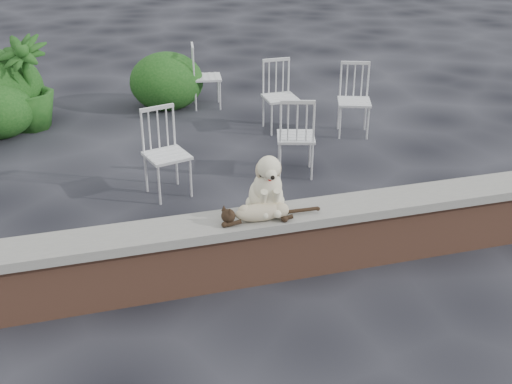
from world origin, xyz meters
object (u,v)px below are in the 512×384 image
object	(u,v)px
chair_e	(207,76)
potted_plant_b	(26,84)
dog	(266,181)
chair_a	(167,154)
chair_d	(354,100)
chair_c	(296,135)
chair_b	(280,96)
cat	(262,211)

from	to	relation	value
chair_e	potted_plant_b	bearing A→B (deg)	103.71
dog	chair_a	distance (m)	1.84
dog	chair_e	xyz separation A→B (m)	(0.47, 4.53, -0.38)
chair_e	chair_d	bearing A→B (deg)	-127.69
chair_d	chair_c	distance (m)	1.53
chair_d	chair_c	bearing A→B (deg)	-119.35
dog	chair_b	xyz separation A→B (m)	(1.20, 3.28, -0.38)
chair_e	potted_plant_b	xyz separation A→B (m)	(-2.51, -0.23, 0.15)
dog	chair_e	size ratio (longest dim) A/B	0.58
chair_e	chair_a	bearing A→B (deg)	168.42
chair_d	dog	bearing A→B (deg)	-106.09
chair_d	chair_c	size ratio (longest dim) A/B	1.00
chair_a	dog	bearing A→B (deg)	-86.43
chair_b	chair_e	size ratio (longest dim) A/B	1.00
cat	potted_plant_b	xyz separation A→B (m)	(-1.96, 4.46, -0.04)
cat	chair_b	distance (m)	3.67
chair_a	potted_plant_b	size ratio (longest dim) A/B	0.76
dog	chair_e	distance (m)	4.57
chair_a	chair_d	bearing A→B (deg)	8.50
chair_b	cat	bearing A→B (deg)	-111.43
cat	chair_a	bearing A→B (deg)	110.17
chair_e	potted_plant_b	world-z (taller)	potted_plant_b
cat	potted_plant_b	size ratio (longest dim) A/B	0.79
chair_a	potted_plant_b	xyz separation A→B (m)	(-1.48, 2.59, 0.15)
chair_d	chair_b	world-z (taller)	same
chair_a	chair_b	xyz separation A→B (m)	(1.77, 1.57, 0.00)
dog	chair_c	world-z (taller)	dog
cat	chair_b	bearing A→B (deg)	75.04
chair_d	chair_c	xyz separation A→B (m)	(-1.16, -0.99, 0.00)
cat	chair_a	distance (m)	1.94
chair_e	potted_plant_b	distance (m)	2.53
cat	chair_c	distance (m)	2.25
chair_e	chair_c	bearing A→B (deg)	-161.83
chair_e	cat	bearing A→B (deg)	-178.13
cat	chair_a	world-z (taller)	chair_a
chair_d	chair_e	size ratio (longest dim) A/B	1.00
chair_b	potted_plant_b	xyz separation A→B (m)	(-3.25, 1.02, 0.15)
chair_c	chair_e	distance (m)	2.72
dog	cat	bearing A→B (deg)	-112.51
chair_a	chair_d	world-z (taller)	same
chair_d	chair_e	bearing A→B (deg)	153.86
chair_d	chair_e	xyz separation A→B (m)	(-1.62, 1.69, 0.00)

